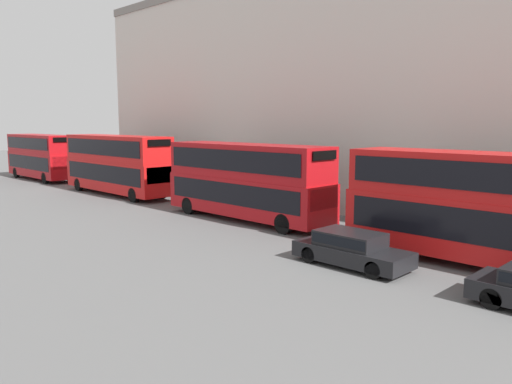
{
  "coord_description": "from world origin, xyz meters",
  "views": [
    {
      "loc": [
        -17.41,
        -1.62,
        5.45
      ],
      "look_at": [
        0.48,
        16.18,
        1.88
      ],
      "focal_mm": 35.0,
      "sensor_mm": 36.0,
      "label": 1
    }
  ],
  "objects_px": {
    "bus_leading": "(489,205)",
    "car_hatchback": "(351,248)",
    "bus_trailing": "(41,155)",
    "bus_second_in_queue": "(246,178)",
    "bus_third_in_queue": "(117,162)",
    "pedestrian": "(166,183)"
  },
  "relations": [
    {
      "from": "bus_leading",
      "to": "car_hatchback",
      "type": "distance_m",
      "value": 5.32
    },
    {
      "from": "car_hatchback",
      "to": "pedestrian",
      "type": "xyz_separation_m",
      "value": [
        6.35,
        21.12,
        0.07
      ]
    },
    {
      "from": "bus_third_in_queue",
      "to": "car_hatchback",
      "type": "height_order",
      "value": "bus_third_in_queue"
    },
    {
      "from": "bus_leading",
      "to": "car_hatchback",
      "type": "relative_size",
      "value": 2.45
    },
    {
      "from": "bus_third_in_queue",
      "to": "bus_trailing",
      "type": "relative_size",
      "value": 1.13
    },
    {
      "from": "bus_third_in_queue",
      "to": "pedestrian",
      "type": "xyz_separation_m",
      "value": [
        2.95,
        -2.03,
        -1.66
      ]
    },
    {
      "from": "bus_third_in_queue",
      "to": "car_hatchback",
      "type": "distance_m",
      "value": 23.46
    },
    {
      "from": "bus_second_in_queue",
      "to": "pedestrian",
      "type": "distance_m",
      "value": 12.35
    },
    {
      "from": "bus_second_in_queue",
      "to": "pedestrian",
      "type": "bearing_deg",
      "value": 76.06
    },
    {
      "from": "bus_second_in_queue",
      "to": "bus_third_in_queue",
      "type": "xyz_separation_m",
      "value": [
        0.0,
        13.92,
        0.1
      ]
    },
    {
      "from": "bus_second_in_queue",
      "to": "bus_trailing",
      "type": "relative_size",
      "value": 1.07
    },
    {
      "from": "bus_second_in_queue",
      "to": "car_hatchback",
      "type": "distance_m",
      "value": 9.97
    },
    {
      "from": "bus_second_in_queue",
      "to": "bus_third_in_queue",
      "type": "height_order",
      "value": "bus_third_in_queue"
    },
    {
      "from": "bus_leading",
      "to": "bus_trailing",
      "type": "xyz_separation_m",
      "value": [
        0.0,
        40.82,
        -0.04
      ]
    },
    {
      "from": "bus_leading",
      "to": "bus_second_in_queue",
      "type": "bearing_deg",
      "value": 90.0
    },
    {
      "from": "bus_leading",
      "to": "car_hatchback",
      "type": "xyz_separation_m",
      "value": [
        -3.4,
        3.73,
        -1.68
      ]
    },
    {
      "from": "car_hatchback",
      "to": "pedestrian",
      "type": "relative_size",
      "value": 2.66
    },
    {
      "from": "bus_leading",
      "to": "bus_second_in_queue",
      "type": "height_order",
      "value": "bus_leading"
    },
    {
      "from": "bus_leading",
      "to": "bus_trailing",
      "type": "relative_size",
      "value": 1.09
    },
    {
      "from": "bus_trailing",
      "to": "pedestrian",
      "type": "height_order",
      "value": "bus_trailing"
    },
    {
      "from": "bus_leading",
      "to": "pedestrian",
      "type": "distance_m",
      "value": 25.07
    },
    {
      "from": "bus_third_in_queue",
      "to": "bus_trailing",
      "type": "xyz_separation_m",
      "value": [
        0.0,
        13.94,
        -0.1
      ]
    }
  ]
}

